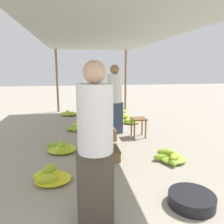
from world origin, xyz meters
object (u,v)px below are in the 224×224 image
(banana_pile_left_2, at_px, (69,114))
(banana_pile_right_0, at_px, (170,157))
(shopper_walking_mid, at_px, (115,99))
(banana_pile_right_3, at_px, (120,110))
(banana_pile_left_3, at_px, (50,177))
(banana_pile_left_0, at_px, (61,148))
(crate_mid, at_px, (108,135))
(vendor_foreground, at_px, (95,143))
(banana_pile_right_2, at_px, (131,121))
(banana_pile_left_1, at_px, (76,128))
(basin_black, at_px, (192,199))
(crate_near, at_px, (105,153))
(banana_pile_right_1, at_px, (122,115))
(stool, at_px, (139,122))

(banana_pile_left_2, relative_size, banana_pile_right_0, 1.33)
(banana_pile_left_2, height_order, shopper_walking_mid, shopper_walking_mid)
(banana_pile_right_0, bearing_deg, banana_pile_right_3, 89.45)
(banana_pile_left_3, bearing_deg, banana_pile_left_0, 85.30)
(banana_pile_right_3, relative_size, crate_mid, 1.18)
(vendor_foreground, xyz_separation_m, banana_pile_right_2, (1.46, 4.07, -0.82))
(banana_pile_left_1, bearing_deg, basin_black, -69.31)
(banana_pile_left_2, bearing_deg, banana_pile_right_0, -66.46)
(basin_black, xyz_separation_m, banana_pile_left_1, (-1.33, 3.52, -0.00))
(banana_pile_right_3, height_order, crate_near, banana_pile_right_3)
(banana_pile_right_3, bearing_deg, banana_pile_left_1, -127.26)
(banana_pile_right_0, distance_m, crate_near, 1.17)
(vendor_foreground, bearing_deg, banana_pile_left_2, 94.16)
(vendor_foreground, distance_m, banana_pile_right_1, 5.08)
(stool, distance_m, basin_black, 2.70)
(basin_black, distance_m, banana_pile_right_0, 1.26)
(banana_pile_left_0, height_order, banana_pile_left_3, banana_pile_left_3)
(crate_near, bearing_deg, banana_pile_right_1, 72.34)
(banana_pile_left_1, relative_size, banana_pile_left_3, 0.90)
(banana_pile_left_3, bearing_deg, banana_pile_right_0, 10.51)
(banana_pile_left_1, xyz_separation_m, banana_pile_right_1, (1.52, 1.24, 0.02))
(basin_black, height_order, banana_pile_right_1, banana_pile_right_1)
(vendor_foreground, relative_size, basin_black, 3.06)
(basin_black, relative_size, banana_pile_left_1, 1.07)
(banana_pile_left_0, distance_m, banana_pile_left_1, 1.52)
(basin_black, relative_size, banana_pile_left_0, 0.92)
(banana_pile_left_2, bearing_deg, basin_black, -74.10)
(basin_black, distance_m, shopper_walking_mid, 3.23)
(banana_pile_left_1, relative_size, crate_near, 1.05)
(banana_pile_right_1, bearing_deg, crate_mid, -110.87)
(banana_pile_right_1, bearing_deg, shopper_walking_mid, -108.70)
(banana_pile_right_1, bearing_deg, crate_near, -107.66)
(vendor_foreground, distance_m, stool, 3.08)
(banana_pile_left_0, height_order, banana_pile_right_0, banana_pile_left_0)
(banana_pile_left_2, height_order, banana_pile_right_1, banana_pile_right_1)
(banana_pile_left_3, relative_size, banana_pile_right_2, 0.93)
(banana_pile_left_1, xyz_separation_m, banana_pile_left_2, (-0.23, 1.96, -0.01))
(banana_pile_left_3, bearing_deg, banana_pile_right_3, 66.93)
(banana_pile_left_0, distance_m, shopper_walking_mid, 1.85)
(banana_pile_right_2, bearing_deg, banana_pile_left_2, 141.63)
(banana_pile_left_0, bearing_deg, banana_pile_right_1, 56.16)
(banana_pile_left_3, distance_m, shopper_walking_mid, 2.75)
(stool, relative_size, banana_pile_right_2, 0.75)
(banana_pile_left_2, distance_m, banana_pile_left_3, 4.63)
(basin_black, relative_size, banana_pile_left_2, 0.75)
(vendor_foreground, distance_m, banana_pile_left_1, 3.68)
(shopper_walking_mid, bearing_deg, crate_mid, -117.95)
(banana_pile_left_0, bearing_deg, banana_pile_left_2, 88.71)
(stool, xyz_separation_m, basin_black, (-0.13, -2.68, -0.30))
(basin_black, bearing_deg, banana_pile_left_3, 153.83)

